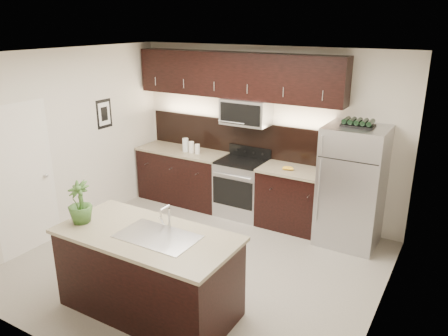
{
  "coord_description": "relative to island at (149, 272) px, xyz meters",
  "views": [
    {
      "loc": [
        2.85,
        -4.18,
        3.06
      ],
      "look_at": [
        0.08,
        0.55,
        1.2
      ],
      "focal_mm": 35.0,
      "sensor_mm": 36.0,
      "label": 1
    }
  ],
  "objects": [
    {
      "name": "ground",
      "position": [
        -0.07,
        1.04,
        -0.47
      ],
      "size": [
        4.5,
        4.5,
        0.0
      ],
      "primitive_type": "plane",
      "color": "gray",
      "rests_on": "ground"
    },
    {
      "name": "sink_faucet",
      "position": [
        0.15,
        0.01,
        0.48
      ],
      "size": [
        0.84,
        0.5,
        0.28
      ],
      "color": "silver",
      "rests_on": "island"
    },
    {
      "name": "wine_rack",
      "position": [
        1.45,
        2.67,
        1.29
      ],
      "size": [
        0.42,
        0.26,
        0.1
      ],
      "color": "black",
      "rests_on": "refrigerator"
    },
    {
      "name": "canisters",
      "position": [
        -1.29,
        2.68,
        0.57
      ],
      "size": [
        0.34,
        0.11,
        0.23
      ],
      "rotation": [
        0.0,
        0.0,
        -0.05
      ],
      "color": "silver",
      "rests_on": "counter_run"
    },
    {
      "name": "refrigerator",
      "position": [
        1.45,
        2.67,
        0.38
      ],
      "size": [
        0.83,
        0.75,
        1.71
      ],
      "primitive_type": "cube",
      "color": "#B2B2B7",
      "rests_on": "ground"
    },
    {
      "name": "island",
      "position": [
        0.0,
        0.0,
        0.0
      ],
      "size": [
        1.96,
        0.96,
        0.94
      ],
      "color": "black",
      "rests_on": "ground"
    },
    {
      "name": "plant",
      "position": [
        -0.79,
        -0.15,
        0.7
      ],
      "size": [
        0.27,
        0.27,
        0.47
      ],
      "primitive_type": "imported",
      "rotation": [
        0.0,
        0.0,
        0.02
      ],
      "color": "#335823",
      "rests_on": "island"
    },
    {
      "name": "room_walls",
      "position": [
        -0.18,
        1.01,
        1.22
      ],
      "size": [
        4.52,
        4.02,
        2.71
      ],
      "color": "beige",
      "rests_on": "ground"
    },
    {
      "name": "upper_fixtures",
      "position": [
        -0.5,
        2.88,
        1.67
      ],
      "size": [
        3.49,
        0.4,
        1.66
      ],
      "color": "black",
      "rests_on": "counter_run"
    },
    {
      "name": "bananas",
      "position": [
        0.45,
        2.65,
        0.5
      ],
      "size": [
        0.2,
        0.17,
        0.05
      ],
      "primitive_type": "ellipsoid",
      "rotation": [
        0.0,
        0.0,
        0.25
      ],
      "color": "yellow",
      "rests_on": "counter_run"
    },
    {
      "name": "counter_run",
      "position": [
        -0.52,
        2.73,
        -0.0
      ],
      "size": [
        3.51,
        0.65,
        0.94
      ],
      "color": "black",
      "rests_on": "ground"
    },
    {
      "name": "french_press",
      "position": [
        1.09,
        2.68,
        0.58
      ],
      "size": [
        0.11,
        0.11,
        0.31
      ],
      "rotation": [
        0.0,
        0.0,
        -0.29
      ],
      "color": "silver",
      "rests_on": "counter_run"
    }
  ]
}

